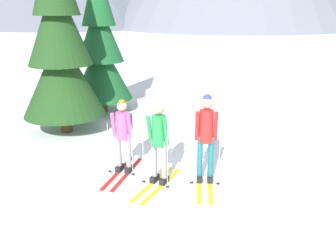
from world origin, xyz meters
TOP-DOWN VIEW (x-y plane):
  - ground_plane at (0.00, 0.00)m, footprint 400.00×400.00m
  - skier_in_pink at (-0.73, 0.12)m, footprint 0.61×1.72m
  - skier_in_green at (0.18, -0.16)m, footprint 0.61×1.74m
  - skier_in_red at (1.05, 0.21)m, footprint 0.71×1.71m
  - pine_tree_near at (-3.48, 4.34)m, footprint 2.00×2.00m
  - pine_tree_mid at (-3.47, 2.08)m, footprint 2.27×2.27m

SIDE VIEW (x-z plane):
  - ground_plane at x=0.00m, z-range 0.00..0.00m
  - skier_in_pink at x=-0.73m, z-range 0.09..1.73m
  - skier_in_green at x=0.18m, z-range 0.09..1.84m
  - skier_in_red at x=1.05m, z-range 0.14..2.00m
  - pine_tree_near at x=-3.48m, z-range -0.21..4.63m
  - pine_tree_mid at x=-3.47m, z-range -0.23..5.25m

